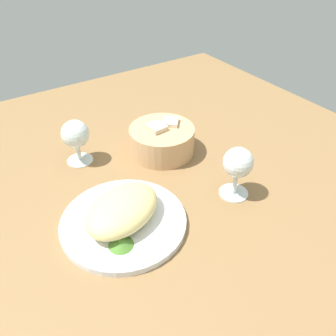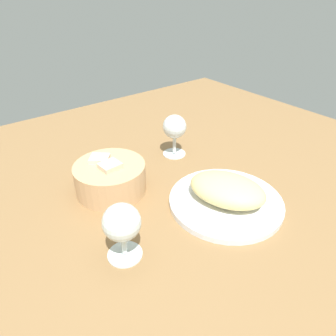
% 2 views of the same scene
% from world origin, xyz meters
% --- Properties ---
extents(ground_plane, '(1.40, 1.40, 0.02)m').
position_xyz_m(ground_plane, '(0.00, 0.00, -0.01)').
color(ground_plane, olive).
extents(plate, '(0.26, 0.26, 0.01)m').
position_xyz_m(plate, '(-0.08, -0.02, 0.01)').
color(plate, white).
rests_on(plate, ground_plane).
extents(omelette, '(0.20, 0.17, 0.06)m').
position_xyz_m(omelette, '(-0.08, -0.02, 0.04)').
color(omelette, '#DFCB7F').
rests_on(omelette, plate).
extents(lettuce_garnish, '(0.05, 0.05, 0.02)m').
position_xyz_m(lettuce_garnish, '(-0.11, -0.08, 0.02)').
color(lettuce_garnish, '#497C2B').
rests_on(lettuce_garnish, plate).
extents(bread_basket, '(0.17, 0.17, 0.08)m').
position_xyz_m(bread_basket, '(0.13, 0.16, 0.04)').
color(bread_basket, tan).
rests_on(bread_basket, ground_plane).
extents(wine_glass_near, '(0.07, 0.07, 0.12)m').
position_xyz_m(wine_glass_near, '(0.17, -0.07, 0.08)').
color(wine_glass_near, silver).
rests_on(wine_glass_near, ground_plane).
extents(wine_glass_far, '(0.07, 0.07, 0.12)m').
position_xyz_m(wine_glass_far, '(-0.07, 0.24, 0.07)').
color(wine_glass_far, silver).
rests_on(wine_glass_far, ground_plane).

